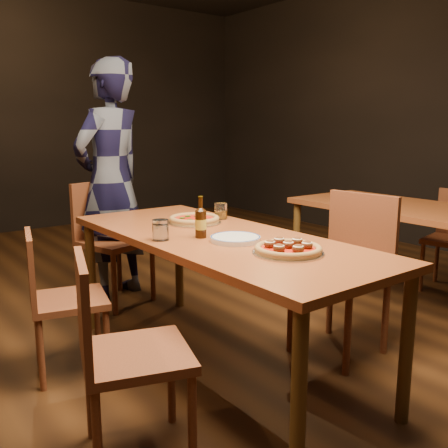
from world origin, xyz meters
TOP-DOWN VIEW (x-y plane):
  - ground at (0.00, 0.00)m, footprint 9.00×9.00m
  - room_shell at (0.00, 0.00)m, footprint 9.00×9.00m
  - table_main at (0.00, 0.00)m, footprint 0.80×2.00m
  - table_right at (1.70, -0.20)m, footprint 0.80×2.00m
  - chair_main_nw at (-0.72, -0.42)m, footprint 0.52×0.52m
  - chair_main_sw at (-0.67, 0.45)m, footprint 0.47×0.47m
  - chair_main_e at (0.66, -0.29)m, footprint 0.50×0.50m
  - chair_end at (0.01, 1.30)m, footprint 0.55×0.55m
  - pizza_meatball at (0.03, -0.50)m, footprint 0.33×0.33m
  - pizza_margherita at (0.09, 0.37)m, footprint 0.32×0.32m
  - plate_stack at (-0.01, -0.16)m, footprint 0.26×0.26m
  - beer_bottle at (-0.10, 0.01)m, footprint 0.06×0.06m
  - water_glass at (-0.30, 0.09)m, footprint 0.08×0.08m
  - amber_glass at (0.30, 0.37)m, footprint 0.08×0.08m
  - diner at (0.06, 1.45)m, footprint 0.78×0.65m

SIDE VIEW (x-z plane):
  - ground at x=0.00m, z-range 0.00..0.00m
  - chair_main_sw at x=-0.67m, z-range 0.00..0.82m
  - chair_main_nw at x=-0.72m, z-range 0.00..0.89m
  - chair_end at x=0.01m, z-range 0.00..0.95m
  - chair_main_e at x=0.66m, z-range 0.00..0.98m
  - table_main at x=0.00m, z-range 0.30..1.05m
  - table_right at x=1.70m, z-range 0.30..1.05m
  - plate_stack at x=-0.01m, z-range 0.75..0.77m
  - pizza_margherita at x=0.09m, z-range 0.75..0.79m
  - pizza_meatball at x=0.03m, z-range 0.74..0.80m
  - amber_glass at x=0.30m, z-range 0.75..0.85m
  - water_glass at x=-0.30m, z-range 0.75..0.86m
  - beer_bottle at x=-0.10m, z-range 0.72..0.93m
  - diner at x=0.06m, z-range 0.00..1.82m
  - room_shell at x=0.00m, z-range -2.64..6.36m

